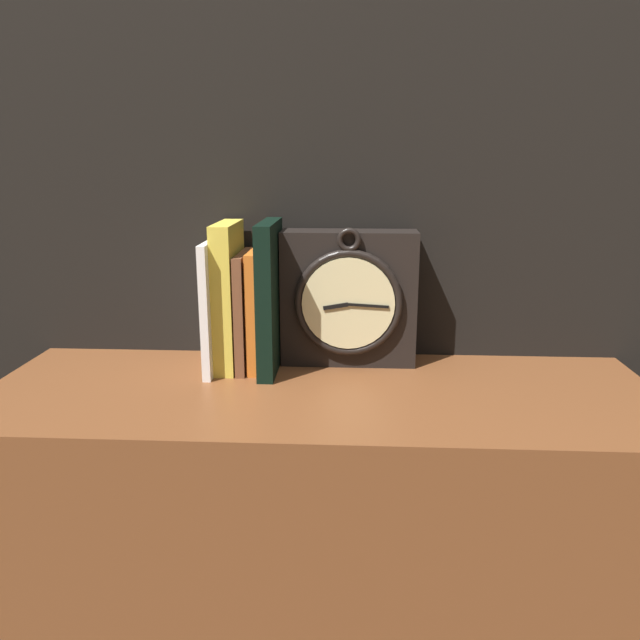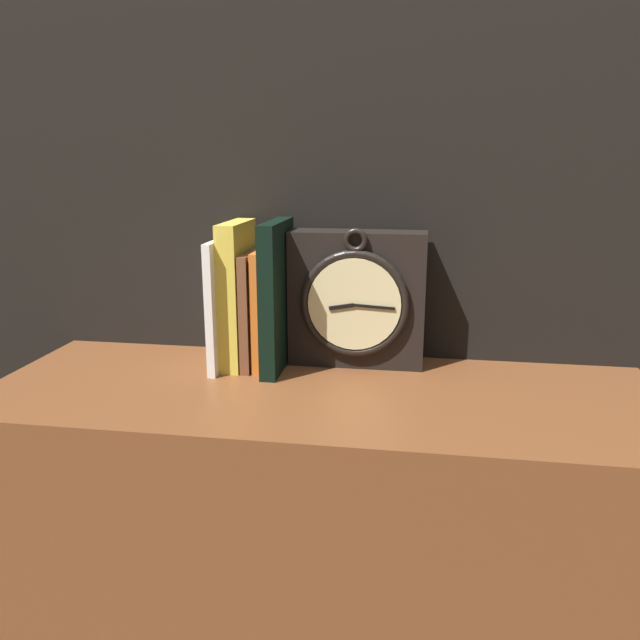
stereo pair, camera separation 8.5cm
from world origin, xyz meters
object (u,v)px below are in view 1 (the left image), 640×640
(clock, at_px, (349,298))
(book_slot4_black, at_px, (270,297))
(book_slot0_white, at_px, (214,305))
(book_slot1_yellow, at_px, (229,296))
(book_slot2_brown, at_px, (245,310))
(book_slot3_orange, at_px, (257,309))

(clock, relative_size, book_slot4_black, 0.96)
(book_slot0_white, relative_size, book_slot1_yellow, 0.89)
(book_slot2_brown, bearing_deg, clock, 8.54)
(book_slot0_white, relative_size, book_slot3_orange, 1.09)
(book_slot0_white, bearing_deg, book_slot3_orange, 10.27)
(book_slot0_white, height_order, book_slot2_brown, book_slot0_white)
(book_slot1_yellow, height_order, book_slot2_brown, book_slot1_yellow)
(book_slot2_brown, xyz_separation_m, book_slot4_black, (0.04, -0.01, 0.02))
(book_slot1_yellow, height_order, book_slot3_orange, book_slot1_yellow)
(book_slot1_yellow, xyz_separation_m, book_slot3_orange, (0.04, 0.00, -0.02))
(book_slot1_yellow, bearing_deg, book_slot4_black, -9.52)
(clock, distance_m, book_slot0_white, 0.21)
(book_slot0_white, distance_m, book_slot3_orange, 0.06)
(book_slot0_white, xyz_separation_m, book_slot1_yellow, (0.02, 0.01, 0.01))
(clock, distance_m, book_slot3_orange, 0.14)
(clock, distance_m, book_slot2_brown, 0.16)
(book_slot0_white, distance_m, book_slot2_brown, 0.05)
(book_slot2_brown, relative_size, book_slot3_orange, 0.98)
(clock, bearing_deg, book_slot0_white, -170.73)
(book_slot0_white, distance_m, book_slot4_black, 0.09)
(book_slot0_white, distance_m, book_slot1_yellow, 0.03)
(book_slot0_white, bearing_deg, book_slot4_black, -1.09)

